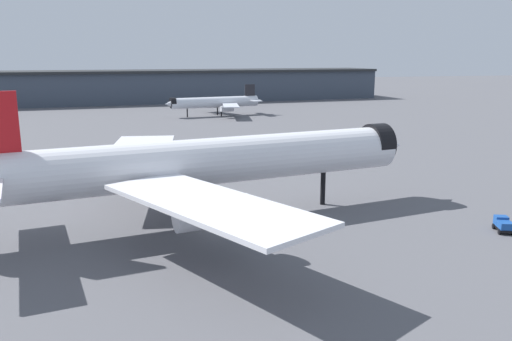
{
  "coord_description": "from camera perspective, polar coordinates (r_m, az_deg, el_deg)",
  "views": [
    {
      "loc": [
        -12.46,
        -65.26,
        22.58
      ],
      "look_at": [
        6.2,
        4.69,
        6.43
      ],
      "focal_mm": 36.2,
      "sensor_mm": 36.0,
      "label": 1
    }
  ],
  "objects": [
    {
      "name": "airliner_near_gate",
      "position": [
        70.72,
        -6.48,
        0.77
      ],
      "size": [
        69.12,
        62.45,
        18.63
      ],
      "rotation": [
        0.0,
        0.0,
        0.16
      ],
      "color": "white",
      "rests_on": "ground"
    },
    {
      "name": "service_truck_front",
      "position": [
        111.26,
        1.25,
        1.7
      ],
      "size": [
        5.04,
        5.83,
        3.0
      ],
      "rotation": [
        0.0,
        0.0,
        5.32
      ],
      "color": "black",
      "rests_on": "ground"
    },
    {
      "name": "terminal_building",
      "position": [
        262.96,
        -11.79,
        9.16
      ],
      "size": [
        233.95,
        45.62,
        30.46
      ],
      "rotation": [
        0.0,
        0.0,
        0.06
      ],
      "color": "#3D4756",
      "rests_on": "ground"
    },
    {
      "name": "airliner_far_taxiway",
      "position": [
        199.06,
        -4.51,
        7.51
      ],
      "size": [
        39.44,
        35.56,
        11.67
      ],
      "rotation": [
        0.0,
        0.0,
        3.3
      ],
      "color": "silver",
      "rests_on": "ground"
    },
    {
      "name": "ground",
      "position": [
        70.17,
        -3.93,
        -6.22
      ],
      "size": [
        900.0,
        900.0,
        0.0
      ],
      "primitive_type": "plane",
      "color": "#56565B"
    },
    {
      "name": "baggage_tug_wing",
      "position": [
        75.26,
        25.64,
        -5.39
      ],
      "size": [
        2.82,
        3.56,
        1.85
      ],
      "rotation": [
        0.0,
        0.0,
        1.2
      ],
      "color": "black",
      "rests_on": "ground"
    }
  ]
}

